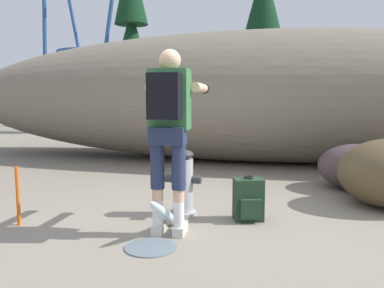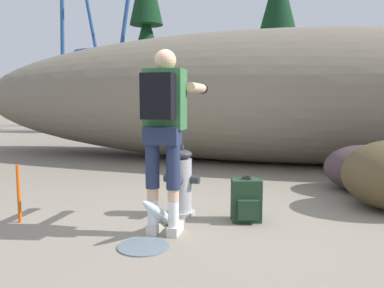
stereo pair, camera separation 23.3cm
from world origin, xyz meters
TOP-DOWN VIEW (x-y plane):
  - ground_plane at (0.00, 0.00)m, footprint 56.00×56.00m
  - dirt_embankment at (0.00, 4.33)m, footprint 13.48×3.20m
  - fire_hydrant at (-0.27, 0.31)m, footprint 0.40×0.35m
  - hydrant_water_jet at (-0.27, -0.35)m, footprint 0.45×1.09m
  - utility_worker at (-0.23, -0.27)m, footprint 0.58×1.00m
  - spare_backpack at (0.44, 0.30)m, footprint 0.35×0.34m
  - boulder_large at (1.77, 2.11)m, footprint 1.20×1.15m
  - pine_tree_far_left at (-5.06, 10.14)m, footprint 1.92×1.92m
  - pine_tree_left at (-0.20, 9.94)m, footprint 1.85×1.85m
  - survey_stake at (-1.77, -0.45)m, footprint 0.04×0.04m

SIDE VIEW (x-z plane):
  - ground_plane at x=0.00m, z-range -0.04..0.00m
  - hydrant_water_jet at x=-0.27m, z-range -0.16..0.41m
  - spare_backpack at x=0.44m, z-range -0.02..0.45m
  - survey_stake at x=-1.77m, z-range 0.00..0.60m
  - boulder_large at x=1.77m, z-range 0.00..0.64m
  - fire_hydrant at x=-0.27m, z-range -0.03..0.74m
  - utility_worker at x=-0.23m, z-range 0.24..1.95m
  - dirt_embankment at x=0.00m, z-range 0.00..2.63m
  - pine_tree_left at x=-0.20m, z-range 0.23..6.06m
  - pine_tree_far_left at x=-5.06m, z-range 0.16..6.99m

